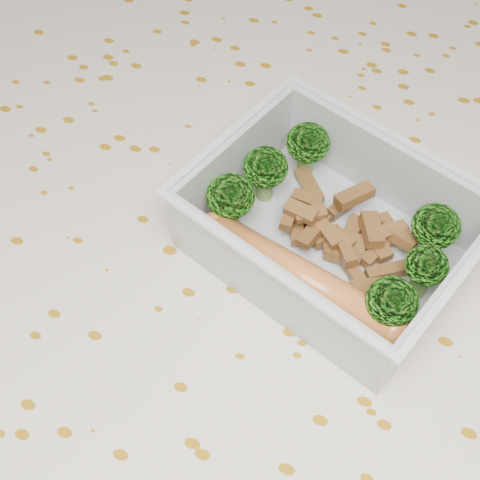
% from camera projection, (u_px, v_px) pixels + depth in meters
% --- Properties ---
extents(dining_table, '(1.40, 0.90, 0.75)m').
position_uv_depth(dining_table, '(245.00, 330.00, 0.53)').
color(dining_table, brown).
rests_on(dining_table, ground).
extents(tablecloth, '(1.46, 0.96, 0.19)m').
position_uv_depth(tablecloth, '(245.00, 299.00, 0.49)').
color(tablecloth, silver).
rests_on(tablecloth, dining_table).
extents(lunch_container, '(0.22, 0.19, 0.06)m').
position_uv_depth(lunch_container, '(330.00, 235.00, 0.45)').
color(lunch_container, silver).
rests_on(lunch_container, tablecloth).
extents(broccoli_florets, '(0.17, 0.14, 0.05)m').
position_uv_depth(broccoli_florets, '(334.00, 213.00, 0.45)').
color(broccoli_florets, '#608C3F').
rests_on(broccoli_florets, lunch_container).
extents(meat_pile, '(0.10, 0.10, 0.03)m').
position_uv_depth(meat_pile, '(344.00, 232.00, 0.46)').
color(meat_pile, brown).
rests_on(meat_pile, lunch_container).
extents(sausage, '(0.15, 0.06, 0.02)m').
position_uv_depth(sausage, '(300.00, 277.00, 0.43)').
color(sausage, '#D07135').
rests_on(sausage, lunch_container).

